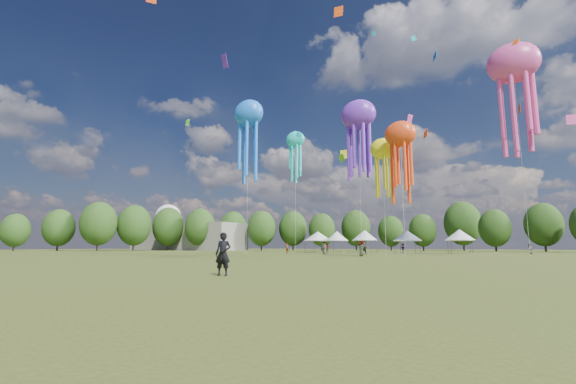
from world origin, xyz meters
The scene contains 10 objects.
ground centered at (0.00, 0.00, 0.00)m, with size 300.00×300.00×0.00m, color #384416.
observer_main centered at (8.57, -1.35, 0.89)m, with size 0.65×0.43×1.78m, color black.
spectator_near centered at (-5.98, 37.22, 0.94)m, with size 0.92×0.71×1.89m, color gray.
spectators_far centered at (-1.57, 46.42, 0.90)m, with size 35.28×25.85×1.93m.
festival_tents centered at (-6.68, 56.56, 3.22)m, with size 33.57×11.26×4.38m.
show_kites centered at (3.97, 38.61, 19.05)m, with size 42.81×24.74×27.40m.
small_kites centered at (0.87, 40.55, 32.14)m, with size 75.53×53.46×45.43m.
treeline centered at (-3.87, 62.51, 6.54)m, with size 201.57×95.24×13.43m.
hangar centered at (-72.00, 72.00, 4.00)m, with size 40.00×12.00×8.00m, color gray.
radome centered at (-88.00, 78.00, 9.99)m, with size 9.00×9.00×16.00m.
Camera 1 is at (19.20, -13.33, 1.20)m, focal length 23.62 mm.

